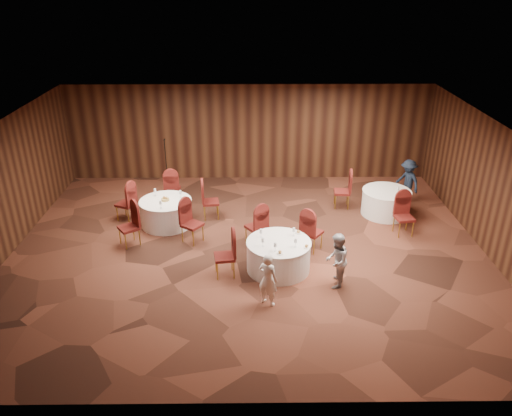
{
  "coord_description": "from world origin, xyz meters",
  "views": [
    {
      "loc": [
        0.08,
        -11.06,
        6.44
      ],
      "look_at": [
        0.2,
        0.2,
        1.1
      ],
      "focal_mm": 35.0,
      "sensor_mm": 36.0,
      "label": 1
    }
  ],
  "objects_px": {
    "woman_a": "(268,279)",
    "woman_b": "(336,261)",
    "mic_stand": "(167,174)",
    "table_right": "(386,202)",
    "man_c": "(408,181)",
    "table_main": "(278,255)",
    "table_left": "(166,212)"
  },
  "relations": [
    {
      "from": "table_main",
      "to": "woman_b",
      "type": "bearing_deg",
      "value": -29.2
    },
    {
      "from": "table_left",
      "to": "woman_a",
      "type": "distance_m",
      "value": 4.62
    },
    {
      "from": "man_c",
      "to": "mic_stand",
      "type": "bearing_deg",
      "value": -127.28
    },
    {
      "from": "woman_b",
      "to": "man_c",
      "type": "distance_m",
      "value": 5.41
    },
    {
      "from": "table_left",
      "to": "woman_b",
      "type": "relative_size",
      "value": 1.11
    },
    {
      "from": "table_left",
      "to": "woman_b",
      "type": "bearing_deg",
      "value": -35.72
    },
    {
      "from": "table_right",
      "to": "man_c",
      "type": "relative_size",
      "value": 1.04
    },
    {
      "from": "table_main",
      "to": "mic_stand",
      "type": "height_order",
      "value": "mic_stand"
    },
    {
      "from": "table_right",
      "to": "woman_a",
      "type": "bearing_deg",
      "value": -129.46
    },
    {
      "from": "table_right",
      "to": "man_c",
      "type": "xyz_separation_m",
      "value": [
        0.86,
        0.91,
        0.3
      ]
    },
    {
      "from": "table_left",
      "to": "woman_a",
      "type": "bearing_deg",
      "value": -54.0
    },
    {
      "from": "woman_a",
      "to": "table_right",
      "type": "bearing_deg",
      "value": -97.01
    },
    {
      "from": "table_main",
      "to": "woman_a",
      "type": "height_order",
      "value": "woman_a"
    },
    {
      "from": "table_main",
      "to": "woman_a",
      "type": "distance_m",
      "value": 1.42
    },
    {
      "from": "table_right",
      "to": "woman_a",
      "type": "distance_m",
      "value": 5.63
    },
    {
      "from": "table_right",
      "to": "table_main",
      "type": "bearing_deg",
      "value": -137.82
    },
    {
      "from": "table_main",
      "to": "woman_a",
      "type": "xyz_separation_m",
      "value": [
        -0.3,
        -1.37,
        0.24
      ]
    },
    {
      "from": "table_main",
      "to": "woman_b",
      "type": "relative_size",
      "value": 1.18
    },
    {
      "from": "woman_b",
      "to": "man_c",
      "type": "bearing_deg",
      "value": 164.12
    },
    {
      "from": "table_right",
      "to": "woman_a",
      "type": "height_order",
      "value": "woman_a"
    },
    {
      "from": "mic_stand",
      "to": "woman_a",
      "type": "xyz_separation_m",
      "value": [
        3.07,
        -6.32,
        0.11
      ]
    },
    {
      "from": "table_right",
      "to": "mic_stand",
      "type": "distance_m",
      "value": 6.94
    },
    {
      "from": "table_main",
      "to": "table_left",
      "type": "xyz_separation_m",
      "value": [
        -3.01,
        2.36,
        -0.0
      ]
    },
    {
      "from": "table_left",
      "to": "woman_a",
      "type": "height_order",
      "value": "woman_a"
    },
    {
      "from": "woman_b",
      "to": "man_c",
      "type": "height_order",
      "value": "man_c"
    },
    {
      "from": "mic_stand",
      "to": "man_c",
      "type": "bearing_deg",
      "value": -8.1
    },
    {
      "from": "woman_a",
      "to": "woman_b",
      "type": "bearing_deg",
      "value": -123.88
    },
    {
      "from": "mic_stand",
      "to": "table_right",
      "type": "bearing_deg",
      "value": -16.54
    },
    {
      "from": "woman_a",
      "to": "woman_b",
      "type": "xyz_separation_m",
      "value": [
        1.54,
        0.68,
        0.04
      ]
    },
    {
      "from": "woman_a",
      "to": "woman_b",
      "type": "distance_m",
      "value": 1.68
    },
    {
      "from": "table_main",
      "to": "woman_a",
      "type": "bearing_deg",
      "value": -102.17
    },
    {
      "from": "woman_a",
      "to": "man_c",
      "type": "height_order",
      "value": "man_c"
    }
  ]
}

